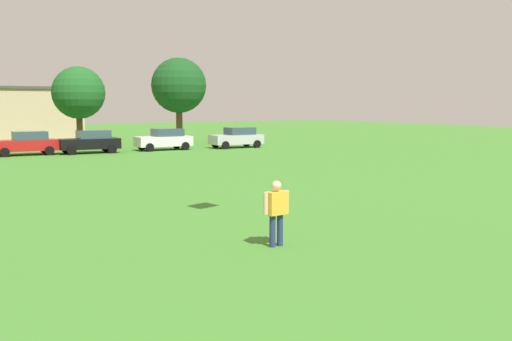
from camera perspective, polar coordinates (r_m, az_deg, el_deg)
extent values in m
cylinder|color=navy|center=(14.93, 2.35, -5.78)|extent=(0.15, 0.15, 0.82)
cylinder|color=navy|center=(14.77, 1.61, -5.91)|extent=(0.15, 0.15, 0.82)
cube|color=yellow|center=(14.72, 1.99, -3.18)|extent=(0.58, 0.37, 0.58)
cylinder|color=beige|center=(14.93, 3.00, -2.98)|extent=(0.12, 0.12, 0.55)
cylinder|color=beige|center=(14.50, 0.96, -3.25)|extent=(0.12, 0.12, 0.55)
sphere|color=beige|center=(14.65, 2.00, -1.49)|extent=(0.26, 0.26, 0.26)
cube|color=red|center=(44.30, -21.57, 2.30)|extent=(4.30, 1.80, 0.76)
cube|color=#334756|center=(44.31, -21.16, 3.20)|extent=(2.24, 1.58, 0.60)
cylinder|color=black|center=(43.24, -23.28, 1.63)|extent=(0.64, 0.22, 0.64)
cylinder|color=black|center=(45.02, -23.56, 1.79)|extent=(0.64, 0.22, 0.64)
cylinder|color=black|center=(43.68, -19.47, 1.83)|extent=(0.64, 0.22, 0.64)
cylinder|color=black|center=(45.45, -19.90, 1.98)|extent=(0.64, 0.22, 0.64)
cube|color=black|center=(44.59, -15.95, 2.53)|extent=(4.30, 1.80, 0.76)
cube|color=#334756|center=(44.64, -15.55, 3.42)|extent=(2.24, 1.58, 0.60)
cylinder|color=black|center=(43.41, -17.52, 1.87)|extent=(0.64, 0.22, 0.64)
cylinder|color=black|center=(45.16, -18.02, 2.02)|extent=(0.64, 0.22, 0.64)
cylinder|color=black|center=(44.14, -13.81, 2.06)|extent=(0.64, 0.22, 0.64)
cylinder|color=black|center=(45.86, -14.45, 2.20)|extent=(0.64, 0.22, 0.64)
cube|color=white|center=(46.38, -9.00, 2.84)|extent=(4.30, 1.80, 0.76)
cube|color=#334756|center=(46.47, -8.62, 3.69)|extent=(2.24, 1.58, 0.60)
cylinder|color=black|center=(45.05, -10.31, 2.23)|extent=(0.64, 0.22, 0.64)
cylinder|color=black|center=(46.75, -11.07, 2.36)|extent=(0.64, 0.22, 0.64)
cylinder|color=black|center=(46.13, -6.89, 2.38)|extent=(0.64, 0.22, 0.64)
cylinder|color=black|center=(47.78, -7.75, 2.51)|extent=(0.64, 0.22, 0.64)
cube|color=silver|center=(48.26, -1.94, 3.05)|extent=(4.30, 1.80, 0.76)
cube|color=#334756|center=(48.39, -1.58, 3.87)|extent=(2.24, 1.58, 0.60)
cylinder|color=black|center=(46.81, -3.00, 2.48)|extent=(0.64, 0.22, 0.64)
cylinder|color=black|center=(48.42, -3.97, 2.60)|extent=(0.64, 0.22, 0.64)
cylinder|color=black|center=(48.21, 0.10, 2.60)|extent=(0.64, 0.22, 0.64)
cylinder|color=black|center=(49.77, -0.95, 2.72)|extent=(0.64, 0.22, 0.64)
cylinder|color=brown|center=(50.13, -16.78, 3.65)|extent=(0.50, 0.50, 2.70)
sphere|color=#1E5B23|center=(50.09, -16.90, 7.27)|extent=(4.26, 4.26, 4.26)
cylinder|color=brown|center=(54.00, -7.47, 4.30)|extent=(0.58, 0.58, 3.16)
sphere|color=#194C1E|center=(53.99, -7.53, 8.22)|extent=(4.99, 4.99, 4.99)
cube|color=beige|center=(61.15, -21.27, 5.01)|extent=(8.91, 7.44, 4.97)
cube|color=#4C4742|center=(61.16, -21.37, 7.45)|extent=(9.27, 7.74, 0.24)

